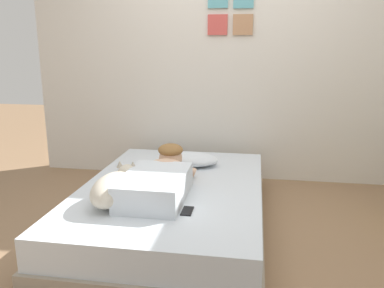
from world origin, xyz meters
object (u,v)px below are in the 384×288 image
object	(u,v)px
dog	(115,187)
cell_phone	(187,211)
person_lying	(160,178)
coffee_cup	(192,163)
bed	(173,204)
pillow	(189,159)

from	to	relation	value
dog	cell_phone	bearing A→B (deg)	-9.29
person_lying	coffee_cup	world-z (taller)	person_lying
dog	cell_phone	xyz separation A→B (m)	(0.51, -0.08, -0.10)
bed	pillow	world-z (taller)	pillow
bed	person_lying	distance (m)	0.31
person_lying	dog	size ratio (longest dim) A/B	1.60
dog	cell_phone	distance (m)	0.52
person_lying	cell_phone	xyz separation A→B (m)	(0.26, -0.31, -0.10)
bed	pillow	size ratio (longest dim) A/B	3.93
coffee_cup	cell_phone	xyz separation A→B (m)	(0.13, -0.94, -0.03)
pillow	bed	bearing A→B (deg)	-93.70
pillow	person_lying	size ratio (longest dim) A/B	0.57
cell_phone	pillow	bearing A→B (deg)	99.39
dog	cell_phone	size ratio (longest dim) A/B	4.11
person_lying	cell_phone	bearing A→B (deg)	-50.78
person_lying	dog	world-z (taller)	person_lying
bed	dog	distance (m)	0.56
dog	bed	bearing A→B (deg)	51.43
pillow	person_lying	xyz separation A→B (m)	(-0.09, -0.68, 0.05)
pillow	coffee_cup	world-z (taller)	pillow
bed	coffee_cup	world-z (taller)	coffee_cup
bed	cell_phone	size ratio (longest dim) A/B	14.60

